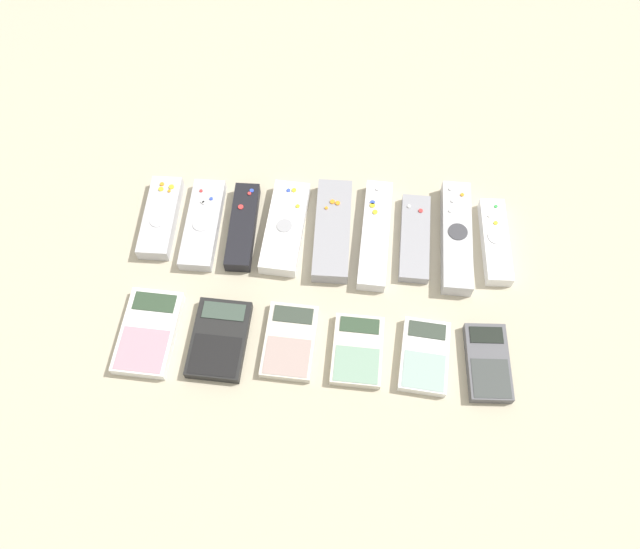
{
  "coord_description": "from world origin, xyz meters",
  "views": [
    {
      "loc": [
        0.04,
        -0.43,
        0.89
      ],
      "look_at": [
        0.0,
        0.03,
        0.01
      ],
      "focal_mm": 35.0,
      "sensor_mm": 36.0,
      "label": 1
    }
  ],
  "objects_px": {
    "remote_3": "(285,227)",
    "remote_8": "(495,241)",
    "remote_6": "(415,238)",
    "calculator_5": "(488,362)",
    "remote_7": "(456,237)",
    "calculator_2": "(290,341)",
    "remote_2": "(243,226)",
    "calculator_4": "(424,356)",
    "calculator_0": "(149,332)",
    "calculator_1": "(219,339)",
    "remote_0": "(161,217)",
    "remote_5": "(375,234)",
    "remote_1": "(203,224)",
    "remote_4": "(332,230)",
    "calculator_3": "(358,350)"
  },
  "relations": [
    {
      "from": "remote_3",
      "to": "remote_8",
      "type": "relative_size",
      "value": 1.11
    },
    {
      "from": "remote_6",
      "to": "calculator_5",
      "type": "relative_size",
      "value": 1.31
    },
    {
      "from": "remote_7",
      "to": "calculator_2",
      "type": "distance_m",
      "value": 0.33
    },
    {
      "from": "remote_2",
      "to": "remote_6",
      "type": "bearing_deg",
      "value": -0.55
    },
    {
      "from": "remote_6",
      "to": "calculator_4",
      "type": "distance_m",
      "value": 0.21
    },
    {
      "from": "calculator_0",
      "to": "calculator_4",
      "type": "height_order",
      "value": "calculator_0"
    },
    {
      "from": "calculator_1",
      "to": "calculator_2",
      "type": "xyz_separation_m",
      "value": [
        0.11,
        0.01,
        -0.0
      ]
    },
    {
      "from": "remote_0",
      "to": "remote_7",
      "type": "bearing_deg",
      "value": -1.13
    },
    {
      "from": "remote_5",
      "to": "remote_7",
      "type": "distance_m",
      "value": 0.13
    },
    {
      "from": "calculator_0",
      "to": "calculator_5",
      "type": "xyz_separation_m",
      "value": [
        0.51,
        -0.0,
        -0.0
      ]
    },
    {
      "from": "remote_1",
      "to": "remote_7",
      "type": "xyz_separation_m",
      "value": [
        0.42,
        0.01,
        0.0
      ]
    },
    {
      "from": "calculator_2",
      "to": "calculator_4",
      "type": "relative_size",
      "value": 1.03
    },
    {
      "from": "remote_8",
      "to": "calculator_0",
      "type": "bearing_deg",
      "value": -161.73
    },
    {
      "from": "remote_3",
      "to": "calculator_5",
      "type": "relative_size",
      "value": 1.42
    },
    {
      "from": "remote_7",
      "to": "remote_6",
      "type": "bearing_deg",
      "value": -176.42
    },
    {
      "from": "calculator_0",
      "to": "remote_6",
      "type": "bearing_deg",
      "value": 28.68
    },
    {
      "from": "remote_3",
      "to": "remote_7",
      "type": "distance_m",
      "value": 0.28
    },
    {
      "from": "remote_5",
      "to": "remote_6",
      "type": "xyz_separation_m",
      "value": [
        0.07,
        0.0,
        -0.0
      ]
    },
    {
      "from": "remote_4",
      "to": "calculator_2",
      "type": "relative_size",
      "value": 1.54
    },
    {
      "from": "calculator_2",
      "to": "calculator_3",
      "type": "distance_m",
      "value": 0.1
    },
    {
      "from": "remote_7",
      "to": "calculator_2",
      "type": "height_order",
      "value": "remote_7"
    },
    {
      "from": "remote_2",
      "to": "remote_7",
      "type": "relative_size",
      "value": 0.79
    },
    {
      "from": "remote_7",
      "to": "calculator_1",
      "type": "distance_m",
      "value": 0.42
    },
    {
      "from": "remote_0",
      "to": "remote_5",
      "type": "height_order",
      "value": "remote_0"
    },
    {
      "from": "remote_8",
      "to": "calculator_5",
      "type": "relative_size",
      "value": 1.28
    },
    {
      "from": "remote_4",
      "to": "calculator_5",
      "type": "relative_size",
      "value": 1.53
    },
    {
      "from": "remote_3",
      "to": "remote_6",
      "type": "distance_m",
      "value": 0.22
    },
    {
      "from": "calculator_1",
      "to": "calculator_3",
      "type": "bearing_deg",
      "value": 1.62
    },
    {
      "from": "remote_3",
      "to": "remote_4",
      "type": "xyz_separation_m",
      "value": [
        0.08,
        0.0,
        0.0
      ]
    },
    {
      "from": "remote_0",
      "to": "calculator_1",
      "type": "xyz_separation_m",
      "value": [
        0.13,
        -0.21,
        -0.0
      ]
    },
    {
      "from": "remote_0",
      "to": "remote_6",
      "type": "bearing_deg",
      "value": -1.66
    },
    {
      "from": "remote_1",
      "to": "remote_8",
      "type": "xyz_separation_m",
      "value": [
        0.48,
        0.01,
        0.0
      ]
    },
    {
      "from": "remote_7",
      "to": "calculator_4",
      "type": "distance_m",
      "value": 0.22
    },
    {
      "from": "calculator_1",
      "to": "remote_2",
      "type": "bearing_deg",
      "value": 89.56
    },
    {
      "from": "remote_1",
      "to": "remote_5",
      "type": "xyz_separation_m",
      "value": [
        0.29,
        0.0,
        0.0
      ]
    },
    {
      "from": "calculator_4",
      "to": "remote_4",
      "type": "bearing_deg",
      "value": 130.54
    },
    {
      "from": "calculator_1",
      "to": "calculator_5",
      "type": "distance_m",
      "value": 0.4
    },
    {
      "from": "calculator_5",
      "to": "calculator_1",
      "type": "bearing_deg",
      "value": 176.14
    },
    {
      "from": "calculator_4",
      "to": "remote_5",
      "type": "bearing_deg",
      "value": 115.93
    },
    {
      "from": "calculator_0",
      "to": "calculator_3",
      "type": "bearing_deg",
      "value": 1.48
    },
    {
      "from": "remote_5",
      "to": "calculator_3",
      "type": "height_order",
      "value": "remote_5"
    },
    {
      "from": "remote_3",
      "to": "calculator_3",
      "type": "bearing_deg",
      "value": -54.43
    },
    {
      "from": "remote_6",
      "to": "remote_1",
      "type": "bearing_deg",
      "value": -178.43
    },
    {
      "from": "remote_2",
      "to": "calculator_4",
      "type": "xyz_separation_m",
      "value": [
        0.3,
        -0.2,
        -0.0
      ]
    },
    {
      "from": "remote_6",
      "to": "calculator_0",
      "type": "relative_size",
      "value": 1.15
    },
    {
      "from": "remote_1",
      "to": "remote_2",
      "type": "xyz_separation_m",
      "value": [
        0.07,
        0.0,
        0.0
      ]
    },
    {
      "from": "remote_1",
      "to": "calculator_2",
      "type": "relative_size",
      "value": 1.39
    },
    {
      "from": "remote_5",
      "to": "calculator_0",
      "type": "distance_m",
      "value": 0.39
    },
    {
      "from": "remote_5",
      "to": "calculator_2",
      "type": "relative_size",
      "value": 1.66
    },
    {
      "from": "remote_7",
      "to": "calculator_4",
      "type": "bearing_deg",
      "value": -103.42
    }
  ]
}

